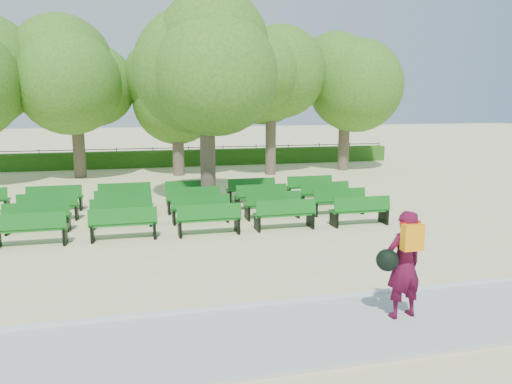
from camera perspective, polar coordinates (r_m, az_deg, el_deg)
ground at (r=14.86m, az=-5.24°, el=-3.70°), size 120.00×120.00×0.00m
paving at (r=8.02m, az=3.24°, el=-15.96°), size 30.00×2.20×0.06m
curb at (r=9.02m, az=1.03°, el=-12.74°), size 30.00×0.12×0.10m
hedge at (r=28.52m, az=-9.60°, el=3.81°), size 26.00×0.70×0.90m
fence at (r=28.97m, az=-9.64°, el=3.01°), size 26.00×0.10×1.02m
tree_line at (r=24.62m, az=-8.83°, el=1.78°), size 21.80×6.80×7.04m
bench_array at (r=15.70m, az=-10.79°, el=-2.75°), size 1.77×0.67×1.10m
tree_among at (r=16.67m, az=-5.70°, el=13.55°), size 4.67×4.67×6.68m
person at (r=8.53m, az=16.43°, el=-7.80°), size 0.87×0.55×1.80m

